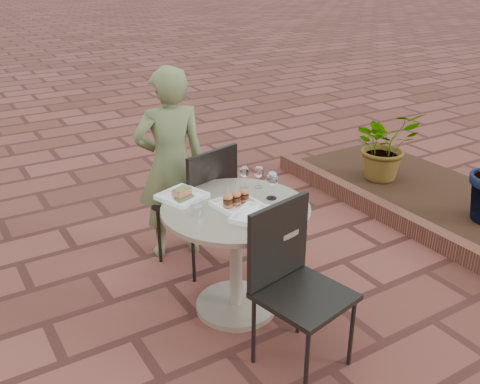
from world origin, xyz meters
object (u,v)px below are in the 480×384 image
cafe_table (236,243)px  plate_salmon (182,196)px  plate_sliders (236,201)px  chair_near (292,273)px  chair_far (203,199)px  plate_tuna (259,216)px  diner (171,165)px

cafe_table → plate_salmon: size_ratio=2.85×
cafe_table → plate_salmon: 0.44m
cafe_table → plate_sliders: bearing=24.9°
cafe_table → chair_near: size_ratio=0.97×
chair_near → plate_salmon: bearing=94.9°
chair_near → plate_sliders: size_ratio=3.50×
chair_far → plate_tuna: chair_far is taller
diner → plate_sliders: (0.03, -0.86, 0.04)m
chair_far → plate_salmon: bearing=29.7°
chair_far → diner: bearing=-87.4°
diner → plate_salmon: diner is taller
plate_sliders → cafe_table: bearing=-155.1°
cafe_table → plate_tuna: 0.33m
plate_salmon → plate_sliders: plate_sliders is taller
plate_salmon → diner: bearing=71.6°
plate_tuna → cafe_table: bearing=98.5°
chair_far → chair_near: bearing=73.4°
plate_sliders → plate_tuna: 0.21m
chair_near → plate_sliders: (-0.02, 0.54, 0.21)m
chair_near → chair_far: bearing=76.0°
chair_far → plate_salmon: chair_far is taller
plate_tuna → chair_near: bearing=-91.3°
diner → plate_tuna: (0.05, -1.07, 0.03)m
cafe_table → diner: size_ratio=0.63×
chair_near → plate_tuna: 0.39m
cafe_table → plate_salmon: bearing=128.4°
chair_near → cafe_table: bearing=80.8°
cafe_table → diner: 0.90m
cafe_table → chair_far: (0.07, 0.56, 0.07)m
chair_far → plate_tuna: bearing=72.9°
chair_near → plate_sliders: chair_near is taller
diner → chair_far: bearing=118.0°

